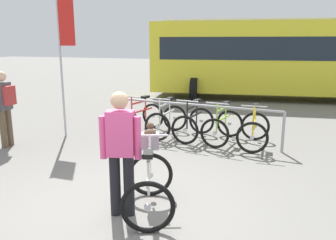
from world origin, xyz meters
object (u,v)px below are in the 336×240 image
Objects in this scene: racked_bike_red at (141,118)px; racked_bike_yellow at (254,130)px; racked_bike_white at (167,121)px; banner_flag at (64,42)px; racked_bike_lime at (223,127)px; person_with_featured_bike at (121,149)px; racked_bike_black at (194,124)px; featured_bicycle at (149,175)px; pedestrian_with_backpack at (4,104)px; bus_distant at (281,55)px.

racked_bike_yellow is at bearing -5.48° from racked_bike_red.
banner_flag is at bearing -158.09° from racked_bike_white.
racked_bike_lime and racked_bike_yellow have the same top height.
person_with_featured_bike is at bearing -69.34° from racked_bike_red.
racked_bike_black is 0.70× the size of person_with_featured_bike.
featured_bicycle reaches higher than racked_bike_red.
racked_bike_red and racked_bike_black have the same top height.
pedestrian_with_backpack reaches higher than racked_bike_lime.
racked_bike_white is 0.70× the size of pedestrian_with_backpack.
racked_bike_black is 3.51m from banner_flag.
racked_bike_lime is 4.08m from banner_flag.
racked_bike_lime is 0.72× the size of person_with_featured_bike.
bus_distant reaches higher than featured_bicycle.
racked_bike_red is 1.07× the size of racked_bike_yellow.
racked_bike_yellow is 0.70× the size of pedestrian_with_backpack.
pedestrian_with_backpack reaches higher than racked_bike_red.
racked_bike_lime is at bearing 23.38° from pedestrian_with_backpack.
racked_bike_black and racked_bike_yellow have the same top height.
racked_bike_lime is 0.37× the size of banner_flag.
banner_flag reaches higher than featured_bicycle.
racked_bike_black is at bearing 91.54° from person_with_featured_bike.
racked_bike_black is 4.18m from pedestrian_with_backpack.
pedestrian_with_backpack is (-2.26, -2.08, 0.57)m from racked_bike_red.
banner_flag is at bearing -120.32° from bus_distant.
racked_bike_red is 4.28m from person_with_featured_bike.
racked_bike_black is at bearing 174.52° from racked_bike_lime.
featured_bicycle reaches higher than racked_bike_white.
racked_bike_lime is 0.11× the size of bus_distant.
person_with_featured_bike is at bearing -98.06° from bus_distant.
racked_bike_red is at bearing 32.57° from banner_flag.
racked_bike_white and racked_bike_lime have the same top height.
racked_bike_black is at bearing 28.07° from pedestrian_with_backpack.
racked_bike_yellow is at bearing -5.48° from racked_bike_black.
racked_bike_red is at bearing 115.58° from featured_bicycle.
racked_bike_yellow is 7.12m from bus_distant.
person_with_featured_bike is (0.80, -3.90, 0.54)m from racked_bike_white.
person_with_featured_bike is 0.51× the size of banner_flag.
bus_distant is (2.31, 6.79, 1.37)m from racked_bike_white.
pedestrian_with_backpack is (-4.02, 1.60, 0.45)m from featured_bicycle.
bus_distant reaches higher than pedestrian_with_backpack.
racked_bike_black is 1.40m from racked_bike_yellow.
racked_bike_red and racked_bike_yellow have the same top height.
racked_bike_yellow is at bearing 70.77° from person_with_featured_bike.
racked_bike_yellow is at bearing -5.48° from racked_bike_lime.
racked_bike_black is at bearing 15.69° from banner_flag.
racked_bike_white is 4.02m from person_with_featured_bike.
featured_bicycle is at bearing -96.85° from bus_distant.
person_with_featured_bike is 1.00× the size of pedestrian_with_backpack.
racked_bike_white is at bearing -108.82° from bus_distant.
featured_bicycle is 0.77× the size of person_with_featured_bike.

